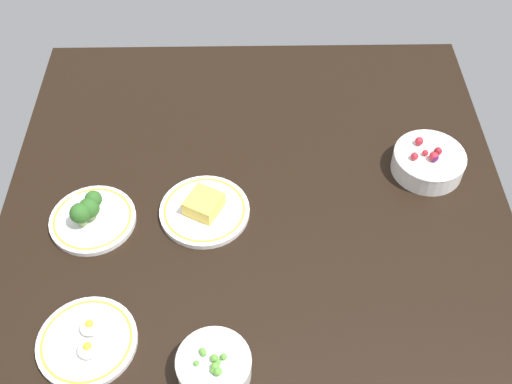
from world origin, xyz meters
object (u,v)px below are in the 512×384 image
at_px(bowl_berries, 428,161).
at_px(bowl_peas, 214,366).
at_px(plate_cheese, 204,209).
at_px(plate_broccoli, 91,216).
at_px(plate_eggs, 87,341).

bearing_deg(bowl_berries, bowl_peas, 135.79).
xyz_separation_m(plate_cheese, plate_broccoli, (-0.02, 0.25, 0.01)).
xyz_separation_m(bowl_berries, plate_broccoli, (-0.14, 0.76, -0.01)).
xyz_separation_m(bowl_peas, plate_eggs, (0.06, 0.24, -0.02)).
relative_size(plate_cheese, plate_eggs, 1.05).
bearing_deg(plate_eggs, bowl_berries, -59.13).
distance_m(plate_eggs, plate_broccoli, 0.30).
bearing_deg(plate_eggs, plate_broccoli, 7.02).
height_order(bowl_peas, plate_eggs, bowl_peas).
height_order(bowl_peas, bowl_berries, bowl_berries).
height_order(bowl_peas, plate_broccoli, plate_broccoli).
bearing_deg(bowl_peas, plate_cheese, 4.89).
bearing_deg(plate_broccoli, plate_cheese, -85.15).
bearing_deg(bowl_peas, plate_eggs, 75.24).
height_order(plate_cheese, plate_eggs, plate_cheese).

